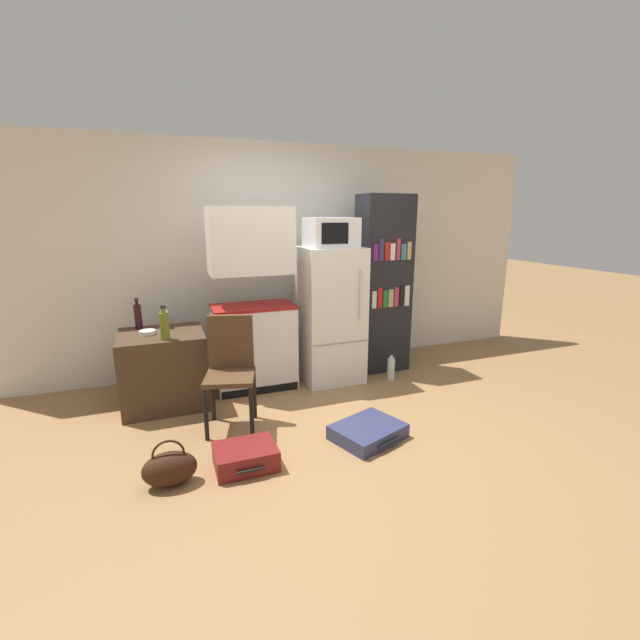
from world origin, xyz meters
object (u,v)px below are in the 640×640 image
(chair, at_px, (231,362))
(handbag, at_px, (170,468))
(kitchen_hutch, at_px, (253,307))
(bottle_olive_oil, at_px, (164,325))
(suitcase_large_flat, at_px, (368,432))
(refrigerator, at_px, (330,315))
(bottle_wine_dark, at_px, (138,316))
(water_bottle_front, at_px, (391,368))
(bookshelf, at_px, (383,285))
(side_table, at_px, (164,369))
(bottle_clear_short, at_px, (165,319))
(bowl, at_px, (147,332))
(microwave, at_px, (331,232))
(suitcase_small_flat, at_px, (246,457))

(chair, distance_m, handbag, 1.01)
(kitchen_hutch, height_order, bottle_olive_oil, kitchen_hutch)
(kitchen_hutch, height_order, chair, kitchen_hutch)
(suitcase_large_flat, bearing_deg, refrigerator, 61.47)
(bottle_wine_dark, distance_m, chair, 1.18)
(handbag, relative_size, water_bottle_front, 1.18)
(kitchen_hutch, xyz_separation_m, bottle_wine_dark, (-1.09, 0.14, -0.03))
(bottle_wine_dark, bearing_deg, chair, -50.59)
(suitcase_large_flat, bearing_deg, bookshelf, 38.37)
(refrigerator, xyz_separation_m, handbag, (-1.74, -1.42, -0.60))
(kitchen_hutch, relative_size, water_bottle_front, 6.10)
(side_table, bearing_deg, water_bottle_front, -5.07)
(bottle_clear_short, xyz_separation_m, suitcase_large_flat, (1.47, -1.47, -0.74))
(handbag, height_order, water_bottle_front, handbag)
(bowl, bearing_deg, refrigerator, 1.85)
(side_table, distance_m, water_bottle_front, 2.37)
(kitchen_hutch, xyz_separation_m, water_bottle_front, (1.45, -0.32, -0.73))
(bottle_wine_dark, relative_size, chair, 0.31)
(kitchen_hutch, bearing_deg, bottle_clear_short, 174.92)
(water_bottle_front, bearing_deg, bottle_clear_short, 170.24)
(microwave, height_order, bookshelf, bookshelf)
(bottle_olive_oil, height_order, chair, bottle_olive_oil)
(bookshelf, relative_size, bottle_wine_dark, 6.67)
(bowl, relative_size, suitcase_small_flat, 0.32)
(bottle_olive_oil, height_order, handbag, bottle_olive_oil)
(refrigerator, height_order, microwave, microwave)
(water_bottle_front, bearing_deg, microwave, 157.81)
(microwave, bearing_deg, suitcase_large_flat, -98.66)
(kitchen_hutch, bearing_deg, bottle_wine_dark, 172.91)
(bowl, bearing_deg, bottle_wine_dark, 106.90)
(bottle_clear_short, distance_m, chair, 0.99)
(kitchen_hutch, bearing_deg, side_table, -172.94)
(bottle_clear_short, distance_m, bottle_wine_dark, 0.25)
(side_table, xyz_separation_m, bottle_olive_oil, (0.04, -0.24, 0.48))
(chair, xyz_separation_m, water_bottle_front, (1.82, 0.43, -0.44))
(microwave, xyz_separation_m, chair, (-1.19, -0.69, -1.04))
(microwave, distance_m, bookshelf, 0.92)
(water_bottle_front, bearing_deg, refrigerator, 157.68)
(suitcase_large_flat, distance_m, handbag, 1.54)
(bookshelf, relative_size, suitcase_large_flat, 3.06)
(bottle_wine_dark, bearing_deg, bottle_olive_oil, -64.43)
(kitchen_hutch, distance_m, bookshelf, 1.52)
(bowl, height_order, handbag, bowl)
(chair, bearing_deg, suitcase_small_flat, -76.69)
(bottle_clear_short, distance_m, suitcase_small_flat, 1.75)
(bottle_olive_oil, relative_size, suitcase_large_flat, 0.47)
(bookshelf, xyz_separation_m, suitcase_large_flat, (-0.89, -1.44, -0.94))
(side_table, xyz_separation_m, bowl, (-0.11, -0.01, 0.37))
(bottle_olive_oil, relative_size, bowl, 2.16)
(bowl, distance_m, water_bottle_front, 2.55)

